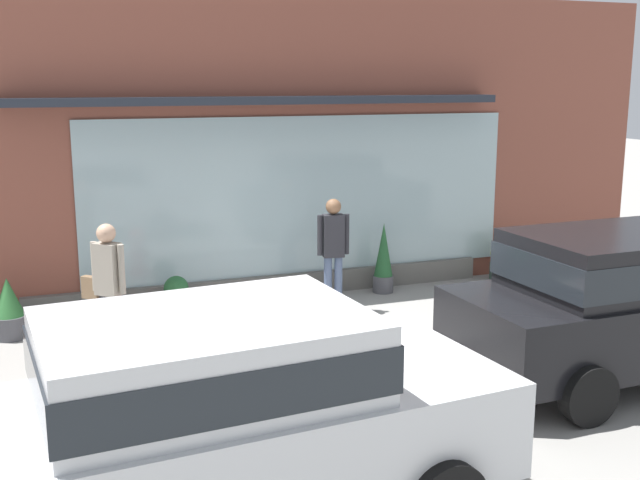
{
  "coord_description": "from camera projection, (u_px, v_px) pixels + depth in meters",
  "views": [
    {
      "loc": [
        -3.44,
        -8.51,
        3.42
      ],
      "look_at": [
        0.22,
        1.2,
        1.27
      ],
      "focal_mm": 43.39,
      "sensor_mm": 36.0,
      "label": 1
    }
  ],
  "objects": [
    {
      "name": "potted_plant_doorstep",
      "position": [
        176.0,
        295.0,
        11.31
      ],
      "size": [
        0.36,
        0.36,
        0.62
      ],
      "color": "#4C4C51",
      "rests_on": "ground_plane"
    },
    {
      "name": "parked_car_black",
      "position": [
        625.0,
        298.0,
        8.86
      ],
      "size": [
        4.22,
        2.01,
        1.74
      ],
      "rotation": [
        0.0,
        0.0,
        0.02
      ],
      "color": "black",
      "rests_on": "ground_plane"
    },
    {
      "name": "potted_plant_by_entrance",
      "position": [
        106.0,
        304.0,
        11.0
      ],
      "size": [
        0.35,
        0.35,
        0.52
      ],
      "color": "#9E6042",
      "rests_on": "ground_plane"
    },
    {
      "name": "pedestrian_passerby",
      "position": [
        333.0,
        246.0,
        11.45
      ],
      "size": [
        0.48,
        0.24,
        1.71
      ],
      "rotation": [
        0.0,
        0.0,
        6.15
      ],
      "color": "#475675",
      "rests_on": "ground_plane"
    },
    {
      "name": "parked_car_silver",
      "position": [
        225.0,
        409.0,
        5.86
      ],
      "size": [
        4.43,
        2.25,
        1.73
      ],
      "rotation": [
        0.0,
        0.0,
        0.08
      ],
      "color": "silver",
      "rests_on": "ground_plane"
    },
    {
      "name": "potted_plant_window_center",
      "position": [
        9.0,
        310.0,
        10.38
      ],
      "size": [
        0.46,
        0.46,
        0.83
      ],
      "color": "#4C4C51",
      "rests_on": "ground_plane"
    },
    {
      "name": "storefront",
      "position": [
        264.0,
        150.0,
        12.13
      ],
      "size": [
        14.0,
        0.81,
        4.77
      ],
      "color": "brown",
      "rests_on": "ground_plane"
    },
    {
      "name": "pedestrian_with_handbag",
      "position": [
        107.0,
        282.0,
        9.4
      ],
      "size": [
        0.5,
        0.52,
        1.73
      ],
      "rotation": [
        0.0,
        0.0,
        2.36
      ],
      "color": "#232328",
      "rests_on": "ground_plane"
    },
    {
      "name": "fire_hydrant",
      "position": [
        185.0,
        322.0,
        9.71
      ],
      "size": [
        0.41,
        0.38,
        0.85
      ],
      "color": "red",
      "rests_on": "ground_plane"
    },
    {
      "name": "potted_plant_corner_tall",
      "position": [
        504.0,
        260.0,
        13.4
      ],
      "size": [
        0.48,
        0.48,
        0.71
      ],
      "color": "#33473D",
      "rests_on": "ground_plane"
    },
    {
      "name": "potted_plant_near_hydrant",
      "position": [
        383.0,
        259.0,
        12.6
      ],
      "size": [
        0.34,
        0.34,
        1.15
      ],
      "color": "#4C4C51",
      "rests_on": "ground_plane"
    },
    {
      "name": "ground_plane",
      "position": [
        338.0,
        358.0,
        9.68
      ],
      "size": [
        60.0,
        60.0,
        0.0
      ],
      "primitive_type": "plane",
      "color": "gray"
    },
    {
      "name": "curb_strip",
      "position": [
        344.0,
        359.0,
        9.49
      ],
      "size": [
        14.0,
        0.24,
        0.12
      ],
      "primitive_type": "cube",
      "color": "#B2B2AD",
      "rests_on": "ground_plane"
    }
  ]
}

